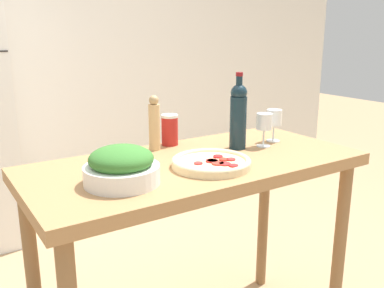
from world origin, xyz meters
TOP-DOWN VIEW (x-y plane):
  - wall_back at (0.00, 2.16)m, footprint 6.40×0.06m
  - prep_counter at (0.00, 0.00)m, footprint 1.35×0.63m
  - wine_bottle at (0.25, 0.05)m, footprint 0.07×0.07m
  - wine_glass_near at (0.37, 0.01)m, footprint 0.07×0.07m
  - wine_glass_far at (0.47, 0.06)m, footprint 0.07×0.07m
  - pepper_mill at (-0.07, 0.23)m, footprint 0.05×0.05m
  - salad_bowl at (-0.36, -0.09)m, footprint 0.26×0.26m
  - homemade_pizza at (0.00, -0.10)m, footprint 0.30×0.30m
  - salt_canister at (0.03, 0.26)m, footprint 0.08×0.08m

SIDE VIEW (x-z plane):
  - prep_counter at x=0.00m, z-range 0.34..1.25m
  - homemade_pizza at x=0.00m, z-range 0.91..0.95m
  - salad_bowl at x=-0.36m, z-range 0.90..1.04m
  - salt_canister at x=0.03m, z-range 0.91..1.05m
  - wine_glass_near at x=0.37m, z-range 0.94..1.09m
  - wine_glass_far at x=0.47m, z-range 0.94..1.09m
  - pepper_mill at x=-0.07m, z-range 0.91..1.15m
  - wine_bottle at x=0.25m, z-range 0.90..1.23m
  - wall_back at x=0.00m, z-range 0.00..2.60m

